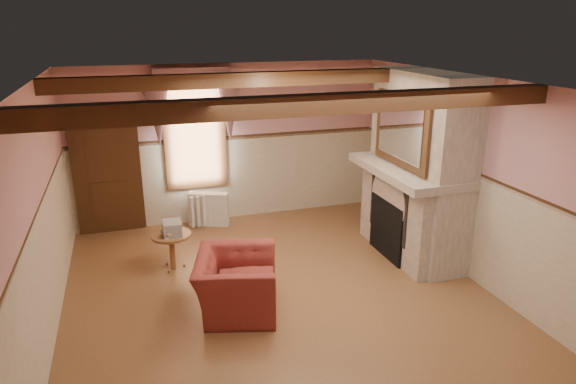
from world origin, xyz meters
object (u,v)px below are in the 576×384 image
object	(u,v)px
side_table	(172,251)
mantel_clock	(384,147)
radiator	(209,209)
armchair	(236,283)
oil_lamp	(392,148)
bowl	(412,164)

from	to	relation	value
side_table	mantel_clock	world-z (taller)	mantel_clock
radiator	armchair	bearing A→B (deg)	-69.61
oil_lamp	bowl	bearing A→B (deg)	-90.00
bowl	mantel_clock	world-z (taller)	mantel_clock
radiator	mantel_clock	size ratio (longest dim) A/B	2.92
radiator	oil_lamp	xyz separation A→B (m)	(2.71, -1.54, 1.26)
armchair	bowl	distance (m)	3.15
radiator	side_table	bearing A→B (deg)	-94.18
armchair	mantel_clock	xyz separation A→B (m)	(2.85, 1.64, 1.16)
armchair	side_table	world-z (taller)	armchair
bowl	mantel_clock	bearing A→B (deg)	90.00
armchair	oil_lamp	world-z (taller)	oil_lamp
bowl	mantel_clock	size ratio (longest dim) A/B	1.37
side_table	radiator	size ratio (longest dim) A/B	0.82
armchair	side_table	bearing A→B (deg)	40.72
bowl	armchair	bearing A→B (deg)	-164.63
side_table	mantel_clock	bearing A→B (deg)	3.97
side_table	bowl	bearing A→B (deg)	-9.96
armchair	radiator	world-z (taller)	armchair
oil_lamp	side_table	bearing A→B (deg)	179.95
armchair	side_table	size ratio (longest dim) A/B	1.94
bowl	side_table	bearing A→B (deg)	170.04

